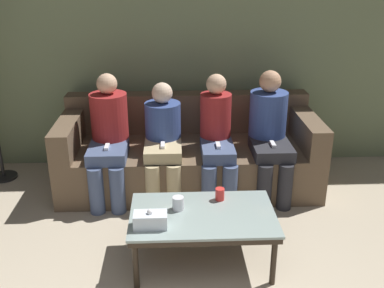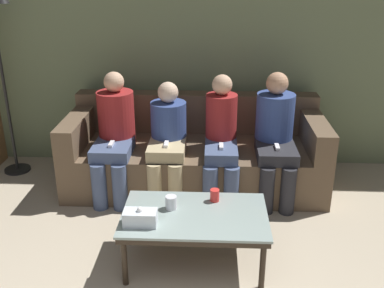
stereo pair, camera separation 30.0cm
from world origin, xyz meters
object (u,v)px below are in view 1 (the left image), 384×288
couch (189,154)px  seated_person_left_end (109,134)px  coffee_table (203,218)px  cup_near_right (220,194)px  seated_person_mid_left (163,138)px  cup_near_left (178,203)px  tissue_box (150,220)px  seated_person_mid_right (217,136)px  seated_person_right_end (269,131)px

couch → seated_person_left_end: (-0.72, -0.21, 0.30)m
coffee_table → cup_near_right: bearing=53.7°
coffee_table → seated_person_mid_left: 1.11m
seated_person_left_end → cup_near_right: bearing=-44.1°
cup_near_left → coffee_table: bearing=-20.3°
cup_near_left → cup_near_right: 0.33m
seated_person_left_end → tissue_box: bearing=-71.2°
couch → seated_person_left_end: size_ratio=2.13×
couch → coffee_table: 1.28m
coffee_table → seated_person_mid_right: 1.08m
cup_near_right → seated_person_mid_left: size_ratio=0.09×
cup_near_left → cup_near_right: (0.31, 0.12, -0.00)m
cup_near_left → seated_person_mid_left: seated_person_mid_left is taller
cup_near_left → seated_person_right_end: 1.32m
cup_near_right → seated_person_mid_right: (0.06, 0.85, 0.13)m
cup_near_right → tissue_box: bearing=-145.3°
coffee_table → cup_near_right: 0.25m
seated_person_mid_left → seated_person_left_end: bearing=179.3°
cup_near_left → tissue_box: 0.28m
couch → seated_person_right_end: size_ratio=2.11×
cup_near_left → seated_person_right_end: size_ratio=0.09×
cup_near_left → cup_near_right: cup_near_left is taller
coffee_table → seated_person_mid_left: bearing=105.2°
tissue_box → seated_person_right_end: (1.03, 1.22, 0.15)m
couch → cup_near_right: size_ratio=26.28×
seated_person_mid_right → seated_person_right_end: 0.48m
seated_person_mid_right → tissue_box: bearing=-114.6°
coffee_table → seated_person_mid_right: size_ratio=0.91×
cup_near_right → seated_person_right_end: (0.54, 0.88, 0.16)m
tissue_box → seated_person_left_end: 1.29m
couch → cup_near_right: bearing=-80.4°
couch → seated_person_left_end: seated_person_left_end is taller
cup_near_right → seated_person_left_end: (-0.90, 0.88, 0.15)m
tissue_box → seated_person_left_end: size_ratio=0.20×
seated_person_mid_left → seated_person_right_end: seated_person_right_end is taller
cup_near_right → seated_person_right_end: seated_person_right_end is taller
tissue_box → seated_person_right_end: bearing=49.9°
seated_person_right_end → seated_person_left_end: bearing=-179.9°
tissue_box → seated_person_left_end: bearing=108.8°
coffee_table → seated_person_mid_left: (-0.29, 1.06, 0.19)m
coffee_table → cup_near_right: (0.14, 0.19, 0.09)m
cup_near_right → seated_person_mid_left: bearing=116.0°
seated_person_mid_right → cup_near_left: bearing=-110.3°
cup_near_left → seated_person_left_end: size_ratio=0.09×
coffee_table → seated_person_mid_right: bearing=79.5°
coffee_table → seated_person_left_end: size_ratio=0.90×
seated_person_left_end → cup_near_left: bearing=-59.2°
couch → seated_person_left_end: bearing=-163.6°
seated_person_left_end → seated_person_mid_right: size_ratio=1.01×
couch → seated_person_mid_right: bearing=-44.4°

